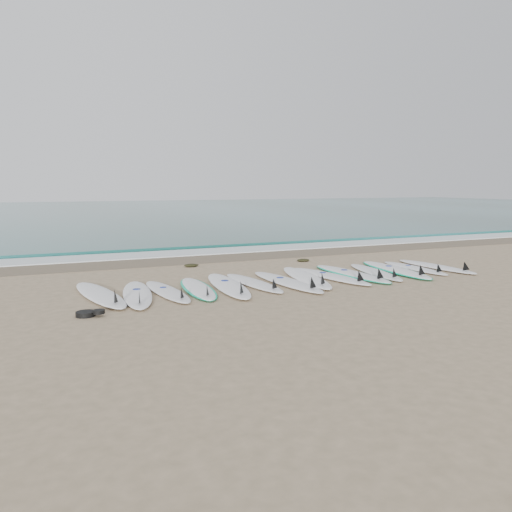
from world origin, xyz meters
name	(u,v)px	position (x,y,z in m)	size (l,w,h in m)	color
ground	(295,281)	(0.00, 0.00, 0.00)	(120.00, 120.00, 0.00)	#998263
ocean	(108,212)	(0.00, 32.50, 0.01)	(120.00, 55.00, 0.03)	#1F5C59
wet_sand_band	(230,257)	(0.00, 4.10, 0.01)	(120.00, 1.80, 0.01)	brown
foam_band	(215,251)	(0.00, 5.50, 0.02)	(120.00, 1.40, 0.04)	silver
wave_crest	(201,245)	(0.00, 7.00, 0.05)	(120.00, 1.00, 0.10)	#1F5C59
surfboard_0	(101,294)	(-4.22, 0.05, 0.06)	(1.02, 2.87, 0.36)	white
surfboard_1	(137,294)	(-3.56, -0.19, 0.06)	(0.91, 2.70, 0.34)	white
surfboard_2	(168,291)	(-2.94, -0.14, 0.05)	(0.69, 2.42, 0.31)	white
surfboard_3	(198,288)	(-2.29, -0.07, 0.05)	(0.80, 2.47, 0.31)	white
surfboard_4	(229,285)	(-1.63, -0.11, 0.06)	(0.92, 2.94, 0.37)	white
surfboard_5	(255,283)	(-1.00, -0.03, 0.05)	(0.72, 2.49, 0.31)	white
surfboard_6	(288,282)	(-0.29, -0.24, 0.06)	(0.78, 2.81, 0.36)	white
surfboard_7	(307,277)	(0.34, 0.04, 0.06)	(1.09, 2.96, 0.37)	white
surfboard_8	(332,276)	(0.97, -0.03, 0.06)	(0.96, 2.73, 0.34)	white
surfboard_9	(352,273)	(1.61, 0.09, 0.05)	(0.84, 2.82, 0.35)	white
surfboard_10	(376,272)	(2.26, 0.01, 0.06)	(0.93, 2.57, 0.32)	white
surfboard_11	(396,270)	(2.94, 0.10, 0.05)	(0.97, 2.93, 0.37)	white
surfboard_12	(416,268)	(3.58, 0.11, 0.05)	(0.49, 2.33, 0.30)	white
surfboard_13	(437,266)	(4.25, 0.07, 0.06)	(0.71, 2.63, 0.33)	white
seaweed_near	(191,265)	(-1.56, 2.93, 0.04)	(0.39, 0.30, 0.08)	black
seaweed_far	(303,260)	(1.64, 2.55, 0.04)	(0.38, 0.29, 0.07)	black
leash_coil	(89,313)	(-4.56, -1.31, 0.05)	(0.46, 0.36, 0.11)	black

